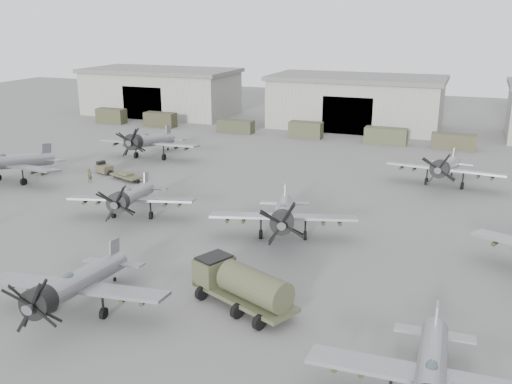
# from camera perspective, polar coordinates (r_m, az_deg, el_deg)

# --- Properties ---
(ground) EXTENTS (220.00, 220.00, 0.00)m
(ground) POSITION_cam_1_polar(r_m,az_deg,el_deg) (43.83, -6.80, -7.63)
(ground) COLOR #565653
(ground) RESTS_ON ground
(hangar_left) EXTENTS (29.00, 14.80, 8.70)m
(hangar_left) POSITION_cam_1_polar(r_m,az_deg,el_deg) (113.33, -9.49, 9.89)
(hangar_left) COLOR #ACACA1
(hangar_left) RESTS_ON ground
(hangar_center) EXTENTS (29.00, 14.80, 8.70)m
(hangar_center) POSITION_cam_1_polar(r_m,az_deg,el_deg) (99.79, 9.97, 8.90)
(hangar_center) COLOR #ACACA1
(hangar_center) RESTS_ON ground
(support_truck_0) EXTENTS (5.25, 2.20, 2.59)m
(support_truck_0) POSITION_cam_1_polar(r_m,az_deg,el_deg) (105.62, -14.27, 7.39)
(support_truck_0) COLOR #3E3F29
(support_truck_0) RESTS_ON ground
(support_truck_1) EXTENTS (5.52, 2.20, 2.47)m
(support_truck_1) POSITION_cam_1_polar(r_m,az_deg,el_deg) (100.27, -9.56, 7.15)
(support_truck_1) COLOR #383825
(support_truck_1) RESTS_ON ground
(support_truck_2) EXTENTS (5.93, 2.20, 2.06)m
(support_truck_2) POSITION_cam_1_polar(r_m,az_deg,el_deg) (94.01, -2.04, 6.59)
(support_truck_2) COLOR #3B3F29
(support_truck_2) RESTS_ON ground
(support_truck_3) EXTENTS (5.15, 2.20, 2.53)m
(support_truck_3) POSITION_cam_1_polar(r_m,az_deg,el_deg) (90.05, 5.00, 6.21)
(support_truck_3) COLOR #42462E
(support_truck_3) RESTS_ON ground
(support_truck_4) EXTENTS (6.23, 2.20, 2.42)m
(support_truck_4) POSITION_cam_1_polar(r_m,az_deg,el_deg) (87.53, 12.85, 5.49)
(support_truck_4) COLOR #434A30
(support_truck_4) RESTS_ON ground
(support_truck_5) EXTENTS (6.13, 2.20, 2.20)m
(support_truck_5) POSITION_cam_1_polar(r_m,az_deg,el_deg) (86.77, 19.13, 4.80)
(support_truck_5) COLOR #42412B
(support_truck_5) RESTS_ON ground
(aircraft_near_1) EXTENTS (12.12, 10.91, 4.82)m
(aircraft_near_1) POSITION_cam_1_polar(r_m,az_deg,el_deg) (37.98, -17.74, -8.80)
(aircraft_near_1) COLOR gray
(aircraft_near_1) RESTS_ON ground
(aircraft_near_2) EXTENTS (11.95, 10.75, 4.79)m
(aircraft_near_2) POSITION_cam_1_polar(r_m,az_deg,el_deg) (29.32, 17.09, -17.04)
(aircraft_near_2) COLOR gray
(aircraft_near_2) RESTS_ON ground
(aircraft_mid_0) EXTENTS (13.40, 12.06, 5.35)m
(aircraft_mid_0) POSITION_cam_1_polar(r_m,az_deg,el_deg) (70.48, -23.61, 2.71)
(aircraft_mid_0) COLOR gray
(aircraft_mid_0) RESTS_ON ground
(aircraft_mid_1) EXTENTS (11.96, 10.76, 4.77)m
(aircraft_mid_1) POSITION_cam_1_polar(r_m,az_deg,el_deg) (54.44, -12.43, -0.47)
(aircraft_mid_1) COLOR gray
(aircraft_mid_1) RESTS_ON ground
(aircraft_mid_2) EXTENTS (12.60, 11.34, 5.03)m
(aircraft_mid_2) POSITION_cam_1_polar(r_m,az_deg,el_deg) (48.25, 2.73, -2.22)
(aircraft_mid_2) COLOR #979AA0
(aircraft_mid_2) RESTS_ON ground
(aircraft_far_0) EXTENTS (13.63, 12.27, 5.44)m
(aircraft_far_0) POSITION_cam_1_polar(r_m,az_deg,el_deg) (77.06, -10.69, 5.03)
(aircraft_far_0) COLOR gray
(aircraft_far_0) RESTS_ON ground
(aircraft_far_1) EXTENTS (12.92, 11.63, 5.14)m
(aircraft_far_1) POSITION_cam_1_polar(r_m,az_deg,el_deg) (66.56, 18.43, 2.41)
(aircraft_far_1) COLOR #909298
(aircraft_far_1) RESTS_ON ground
(fuel_tanker) EXTENTS (7.99, 5.38, 2.94)m
(fuel_tanker) POSITION_cam_1_polar(r_m,az_deg,el_deg) (37.46, -1.33, -9.15)
(fuel_tanker) COLOR #464930
(fuel_tanker) RESTS_ON ground
(tug_trailer) EXTENTS (7.44, 3.87, 1.49)m
(tug_trailer) POSITION_cam_1_polar(r_m,az_deg,el_deg) (70.19, -14.15, 2.01)
(tug_trailer) COLOR #4B4831
(tug_trailer) RESTS_ON ground
(ground_crew) EXTENTS (0.61, 0.72, 1.66)m
(ground_crew) POSITION_cam_1_polar(r_m,az_deg,el_deg) (68.01, -16.29, 1.59)
(ground_crew) COLOR #494A30
(ground_crew) RESTS_ON ground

